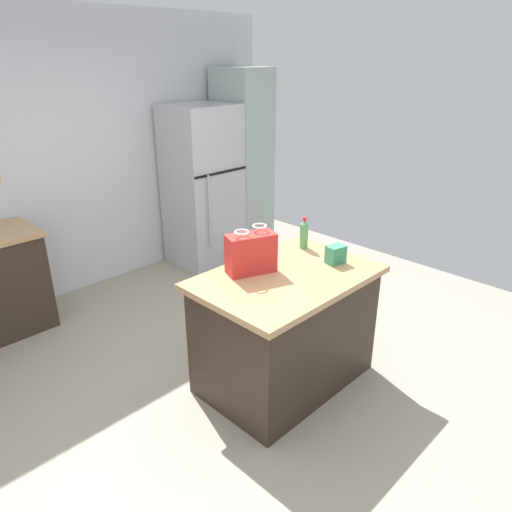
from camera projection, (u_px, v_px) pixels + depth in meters
name	position (u px, v px, depth m)	size (l,w,h in m)	color
ground	(250.00, 389.00, 3.53)	(6.00, 6.00, 0.00)	#9E9384
back_wall	(66.00, 158.00, 4.61)	(4.96, 0.13, 2.72)	silver
kitchen_island	(285.00, 329.00, 3.47)	(1.27, 0.86, 0.88)	#33281E
refrigerator	(203.00, 187.00, 5.40)	(0.74, 0.69, 1.79)	#B7B7BC
tall_cabinet	(243.00, 162.00, 5.75)	(0.49, 0.61, 2.15)	#9EB2A8
shopping_bag	(251.00, 253.00, 3.28)	(0.37, 0.26, 0.33)	red
small_box	(336.00, 254.00, 3.46)	(0.13, 0.10, 0.13)	#388E66
bottle	(304.00, 234.00, 3.70)	(0.06, 0.06, 0.25)	#4C9956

